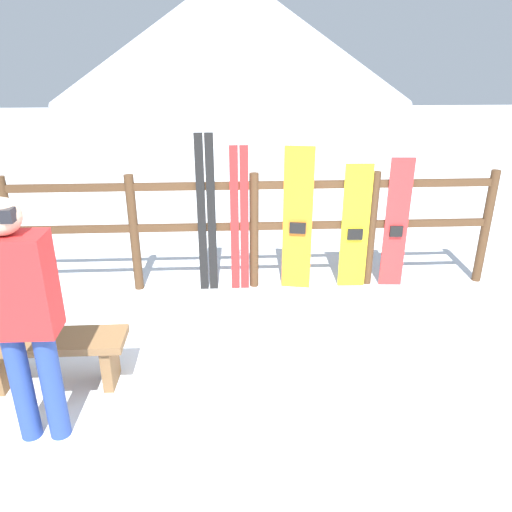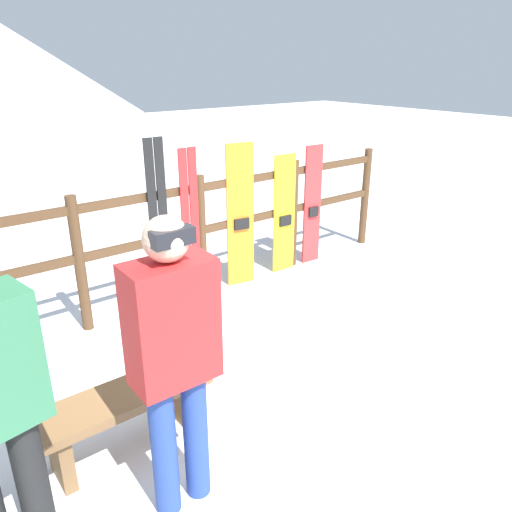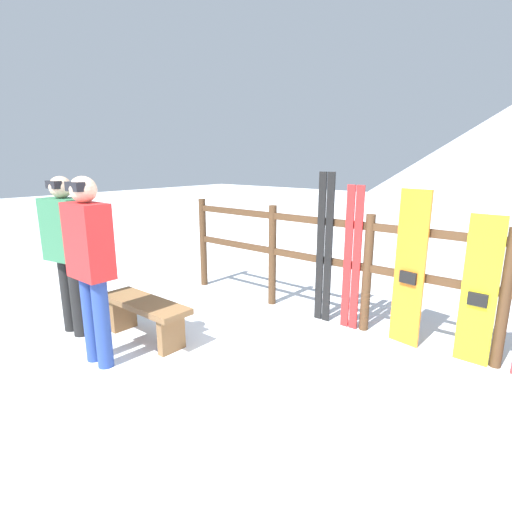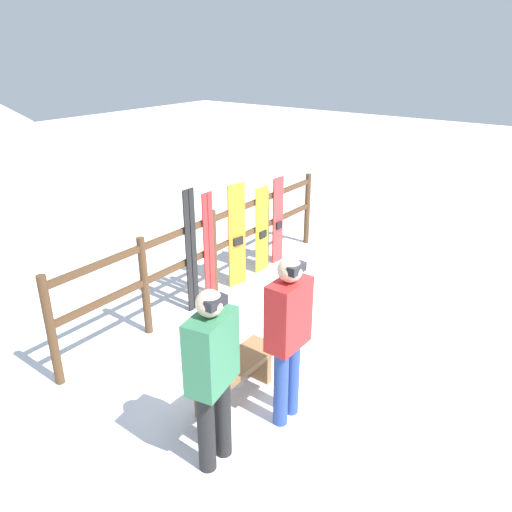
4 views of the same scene
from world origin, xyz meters
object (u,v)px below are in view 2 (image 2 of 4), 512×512
object	(u,v)px
snowboard_yellow	(284,215)
ski_pair_red	(191,227)
snowboard_red	(312,206)
bench	(124,409)
snowboard_orange	(240,217)
ski_pair_black	(159,228)
person_red	(174,351)

from	to	relation	value
snowboard_yellow	ski_pair_red	bearing A→B (deg)	179.84
snowboard_red	bench	bearing A→B (deg)	-152.78
snowboard_yellow	snowboard_red	distance (m)	0.45
snowboard_yellow	snowboard_red	xyz separation A→B (m)	(0.45, 0.00, 0.03)
bench	snowboard_orange	distance (m)	2.73
bench	ski_pair_red	bearing A→B (deg)	47.78
snowboard_yellow	ski_pair_black	bearing A→B (deg)	179.87
person_red	ski_pair_black	size ratio (longest dim) A/B	1.00
bench	ski_pair_black	bearing A→B (deg)	55.15
person_red	snowboard_orange	bearing A→B (deg)	47.50
ski_pair_black	snowboard_orange	world-z (taller)	ski_pair_black
snowboard_red	snowboard_orange	bearing A→B (deg)	179.99
snowboard_red	person_red	bearing A→B (deg)	-144.52
bench	snowboard_red	xyz separation A→B (m)	(3.21, 1.65, 0.41)
person_red	snowboard_orange	distance (m)	3.03
snowboard_red	snowboard_yellow	bearing A→B (deg)	-179.99
person_red	ski_pair_red	world-z (taller)	person_red
ski_pair_red	snowboard_red	distance (m)	1.71
ski_pair_black	snowboard_yellow	bearing A→B (deg)	-0.13
person_red	snowboard_red	distance (m)	3.85
snowboard_orange	snowboard_yellow	world-z (taller)	snowboard_orange
person_red	snowboard_red	bearing A→B (deg)	35.48
bench	person_red	xyz separation A→B (m)	(0.08, -0.58, 0.69)
ski_pair_black	bench	bearing A→B (deg)	-124.85
bench	ski_pair_black	xyz separation A→B (m)	(1.15, 1.65, 0.55)
person_red	ski_pair_red	distance (m)	2.65
person_red	ski_pair_black	world-z (taller)	ski_pair_black
ski_pair_black	snowboard_red	xyz separation A→B (m)	(2.06, -0.00, -0.14)
bench	person_red	distance (m)	0.90
bench	person_red	size ratio (longest dim) A/B	0.65
ski_pair_black	snowboard_orange	xyz separation A→B (m)	(0.97, -0.00, -0.07)
bench	snowboard_yellow	xyz separation A→B (m)	(2.76, 1.65, 0.38)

